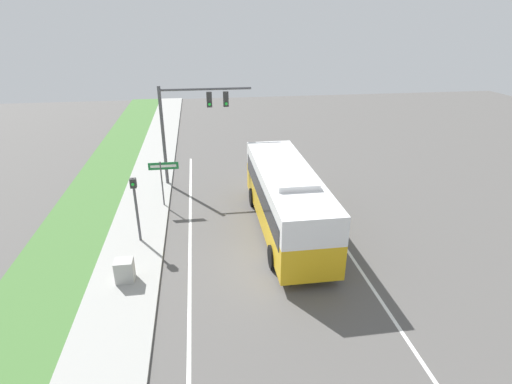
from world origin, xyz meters
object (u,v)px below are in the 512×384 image
Objects in this scene: bus at (286,196)px; signal_gantry at (189,116)px; pedestrian_signal at (135,200)px; street_sign at (163,174)px; utility_cabinet at (125,270)px.

bus is 8.75m from signal_gantry.
pedestrian_signal is 3.96m from street_sign.
signal_gantry is 11.40m from utility_cabinet.
pedestrian_signal is (-2.55, -7.19, -2.20)m from signal_gantry.
signal_gantry is 1.90× the size of pedestrian_signal.
bus is 3.08× the size of pedestrian_signal.
utility_cabinet is (-2.76, -10.38, -3.83)m from signal_gantry.
signal_gantry is 2.30× the size of street_sign.
utility_cabinet is (-7.30, -3.35, -1.30)m from bus.
signal_gantry reaches higher than pedestrian_signal.
bus is 3.73× the size of street_sign.
signal_gantry is at bearing 70.50° from pedestrian_signal.
bus is at bearing 1.22° from pedestrian_signal.
street_sign is (-6.13, 3.68, 0.07)m from bus.
street_sign is at bearing 80.54° from utility_cabinet.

